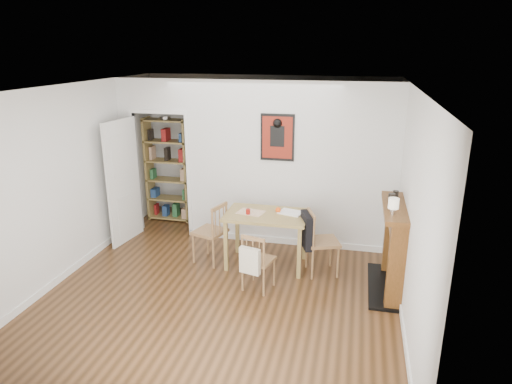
% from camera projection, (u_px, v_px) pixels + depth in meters
% --- Properties ---
extents(ground, '(5.20, 5.20, 0.00)m').
position_uv_depth(ground, '(230.00, 279.00, 6.31)').
color(ground, brown).
rests_on(ground, ground).
extents(room_shell, '(5.20, 5.20, 5.20)m').
position_uv_depth(room_shell, '(258.00, 165.00, 7.14)').
color(room_shell, silver).
rests_on(room_shell, ground).
extents(dining_table, '(1.17, 0.74, 0.80)m').
position_uv_depth(dining_table, '(267.00, 220.00, 6.52)').
color(dining_table, olive).
rests_on(dining_table, ground).
extents(chair_left, '(0.58, 0.58, 0.92)m').
position_uv_depth(chair_left, '(210.00, 232.00, 6.71)').
color(chair_left, '#A06E4A').
rests_on(chair_left, ground).
extents(chair_right, '(0.64, 0.60, 0.93)m').
position_uv_depth(chair_right, '(321.00, 241.00, 6.35)').
color(chair_right, '#A06E4A').
rests_on(chair_right, ground).
extents(chair_front, '(0.49, 0.53, 0.80)m').
position_uv_depth(chair_front, '(258.00, 260.00, 5.94)').
color(chair_front, '#A06E4A').
rests_on(chair_front, ground).
extents(bookshelf, '(0.79, 0.32, 1.88)m').
position_uv_depth(bookshelf, '(168.00, 170.00, 8.26)').
color(bookshelf, olive).
rests_on(bookshelf, ground).
extents(fireplace, '(0.45, 1.25, 1.16)m').
position_uv_depth(fireplace, '(395.00, 245.00, 5.89)').
color(fireplace, brown).
rests_on(fireplace, ground).
extents(red_glass, '(0.06, 0.06, 0.08)m').
position_uv_depth(red_glass, '(248.00, 212.00, 6.46)').
color(red_glass, maroon).
rests_on(red_glass, dining_table).
extents(orange_fruit, '(0.08, 0.08, 0.08)m').
position_uv_depth(orange_fruit, '(278.00, 210.00, 6.53)').
color(orange_fruit, '#ED4C0C').
rests_on(orange_fruit, dining_table).
extents(placemat, '(0.42, 0.34, 0.00)m').
position_uv_depth(placemat, '(251.00, 212.00, 6.55)').
color(placemat, beige).
rests_on(placemat, dining_table).
extents(notebook, '(0.39, 0.33, 0.02)m').
position_uv_depth(notebook, '(291.00, 212.00, 6.52)').
color(notebook, white).
rests_on(notebook, dining_table).
extents(mantel_lamp, '(0.13, 0.13, 0.20)m').
position_uv_depth(mantel_lamp, '(394.00, 204.00, 5.41)').
color(mantel_lamp, silver).
rests_on(mantel_lamp, fireplace).
extents(ceramic_jar_a, '(0.09, 0.09, 0.11)m').
position_uv_depth(ceramic_jar_a, '(392.00, 197.00, 5.87)').
color(ceramic_jar_a, black).
rests_on(ceramic_jar_a, fireplace).
extents(ceramic_jar_b, '(0.08, 0.08, 0.10)m').
position_uv_depth(ceramic_jar_b, '(396.00, 194.00, 6.02)').
color(ceramic_jar_b, black).
rests_on(ceramic_jar_b, fireplace).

